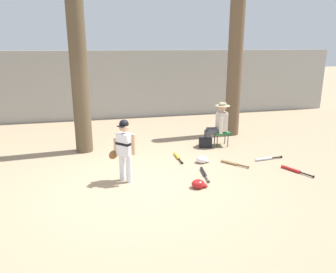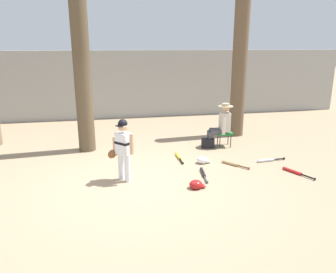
{
  "view_description": "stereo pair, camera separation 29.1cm",
  "coord_description": "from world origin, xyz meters",
  "px_view_note": "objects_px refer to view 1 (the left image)",
  "views": [
    {
      "loc": [
        -0.9,
        -6.13,
        2.73
      ],
      "look_at": [
        0.75,
        0.66,
        0.75
      ],
      "focal_mm": 34.93,
      "sensor_mm": 36.0,
      "label": 1
    },
    {
      "loc": [
        -0.61,
        -6.2,
        2.73
      ],
      "look_at": [
        0.75,
        0.66,
        0.75
      ],
      "focal_mm": 34.93,
      "sensor_mm": 36.0,
      "label": 2
    }
  ],
  "objects_px": {
    "bat_wood_tan": "(231,163)",
    "young_ballplayer": "(124,147)",
    "tree_behind_spectator": "(234,72)",
    "bat_black_composite": "(204,173)",
    "folding_stool": "(221,133)",
    "batting_helmet_white": "(202,160)",
    "handbag_beside_stool": "(205,143)",
    "batting_helmet_red": "(198,184)",
    "bat_aluminum_silver": "(266,159)",
    "bat_red_barrel": "(293,170)",
    "tree_near_player": "(79,71)",
    "bat_yellow_trainer": "(177,157)",
    "seated_spectator": "(218,123)"
  },
  "relations": [
    {
      "from": "handbag_beside_stool",
      "to": "bat_black_composite",
      "type": "height_order",
      "value": "handbag_beside_stool"
    },
    {
      "from": "bat_yellow_trainer",
      "to": "bat_red_barrel",
      "type": "relative_size",
      "value": 1.02
    },
    {
      "from": "bat_yellow_trainer",
      "to": "batting_helmet_red",
      "type": "distance_m",
      "value": 1.79
    },
    {
      "from": "seated_spectator",
      "to": "bat_black_composite",
      "type": "relative_size",
      "value": 1.56
    },
    {
      "from": "tree_behind_spectator",
      "to": "young_ballplayer",
      "type": "height_order",
      "value": "tree_behind_spectator"
    },
    {
      "from": "bat_aluminum_silver",
      "to": "bat_red_barrel",
      "type": "bearing_deg",
      "value": -75.69
    },
    {
      "from": "batting_helmet_red",
      "to": "handbag_beside_stool",
      "type": "bearing_deg",
      "value": 67.1
    },
    {
      "from": "handbag_beside_stool",
      "to": "seated_spectator",
      "type": "bearing_deg",
      "value": 11.64
    },
    {
      "from": "batting_helmet_white",
      "to": "young_ballplayer",
      "type": "bearing_deg",
      "value": -160.97
    },
    {
      "from": "bat_wood_tan",
      "to": "bat_black_composite",
      "type": "xyz_separation_m",
      "value": [
        -0.84,
        -0.43,
        0.0
      ]
    },
    {
      "from": "young_ballplayer",
      "to": "bat_black_composite",
      "type": "height_order",
      "value": "young_ballplayer"
    },
    {
      "from": "folding_stool",
      "to": "handbag_beside_stool",
      "type": "xyz_separation_m",
      "value": [
        -0.49,
        -0.07,
        -0.23
      ]
    },
    {
      "from": "bat_aluminum_silver",
      "to": "batting_helmet_red",
      "type": "xyz_separation_m",
      "value": [
        -2.13,
        -1.13,
        0.04
      ]
    },
    {
      "from": "tree_near_player",
      "to": "bat_wood_tan",
      "type": "height_order",
      "value": "tree_near_player"
    },
    {
      "from": "batting_helmet_red",
      "to": "folding_stool",
      "type": "bearing_deg",
      "value": 58.8
    },
    {
      "from": "batting_helmet_white",
      "to": "tree_behind_spectator",
      "type": "bearing_deg",
      "value": 51.88
    },
    {
      "from": "bat_black_composite",
      "to": "folding_stool",
      "type": "bearing_deg",
      "value": 58.05
    },
    {
      "from": "handbag_beside_stool",
      "to": "bat_aluminum_silver",
      "type": "bearing_deg",
      "value": -50.28
    },
    {
      "from": "tree_near_player",
      "to": "bat_aluminum_silver",
      "type": "distance_m",
      "value": 5.1
    },
    {
      "from": "bat_black_composite",
      "to": "batting_helmet_red",
      "type": "bearing_deg",
      "value": -118.86
    },
    {
      "from": "handbag_beside_stool",
      "to": "batting_helmet_white",
      "type": "bearing_deg",
      "value": -113.65
    },
    {
      "from": "folding_stool",
      "to": "handbag_beside_stool",
      "type": "bearing_deg",
      "value": -172.17
    },
    {
      "from": "handbag_beside_stool",
      "to": "batting_helmet_red",
      "type": "xyz_separation_m",
      "value": [
        -1.03,
        -2.45,
        -0.05
      ]
    },
    {
      "from": "tree_behind_spectator",
      "to": "handbag_beside_stool",
      "type": "height_order",
      "value": "tree_behind_spectator"
    },
    {
      "from": "bat_wood_tan",
      "to": "batting_helmet_red",
      "type": "bearing_deg",
      "value": -138.26
    },
    {
      "from": "young_ballplayer",
      "to": "batting_helmet_white",
      "type": "xyz_separation_m",
      "value": [
        1.91,
        0.66,
        -0.67
      ]
    },
    {
      "from": "seated_spectator",
      "to": "bat_aluminum_silver",
      "type": "xyz_separation_m",
      "value": [
        0.7,
        -1.4,
        -0.61
      ]
    },
    {
      "from": "seated_spectator",
      "to": "bat_yellow_trainer",
      "type": "height_order",
      "value": "seated_spectator"
    },
    {
      "from": "batting_helmet_white",
      "to": "handbag_beside_stool",
      "type": "bearing_deg",
      "value": 66.35
    },
    {
      "from": "tree_near_player",
      "to": "tree_behind_spectator",
      "type": "bearing_deg",
      "value": 8.46
    },
    {
      "from": "bat_aluminum_silver",
      "to": "bat_yellow_trainer",
      "type": "height_order",
      "value": "same"
    },
    {
      "from": "bat_wood_tan",
      "to": "young_ballplayer",
      "type": "bearing_deg",
      "value": -171.39
    },
    {
      "from": "handbag_beside_stool",
      "to": "bat_yellow_trainer",
      "type": "height_order",
      "value": "handbag_beside_stool"
    },
    {
      "from": "seated_spectator",
      "to": "bat_wood_tan",
      "type": "bearing_deg",
      "value": -99.37
    },
    {
      "from": "seated_spectator",
      "to": "batting_helmet_white",
      "type": "distance_m",
      "value": 1.59
    },
    {
      "from": "bat_black_composite",
      "to": "bat_aluminum_silver",
      "type": "bearing_deg",
      "value": 15.88
    },
    {
      "from": "tree_behind_spectator",
      "to": "bat_aluminum_silver",
      "type": "height_order",
      "value": "tree_behind_spectator"
    },
    {
      "from": "bat_black_composite",
      "to": "tree_near_player",
      "type": "bearing_deg",
      "value": 137.93
    },
    {
      "from": "young_ballplayer",
      "to": "folding_stool",
      "type": "distance_m",
      "value": 3.45
    },
    {
      "from": "tree_behind_spectator",
      "to": "batting_helmet_red",
      "type": "xyz_separation_m",
      "value": [
        -2.3,
        -3.57,
        -1.85
      ]
    },
    {
      "from": "handbag_beside_stool",
      "to": "bat_wood_tan",
      "type": "bearing_deg",
      "value": -83.9
    },
    {
      "from": "tree_behind_spectator",
      "to": "bat_red_barrel",
      "type": "relative_size",
      "value": 5.97
    },
    {
      "from": "folding_stool",
      "to": "bat_black_composite",
      "type": "xyz_separation_m",
      "value": [
        -1.18,
        -1.89,
        -0.33
      ]
    },
    {
      "from": "young_ballplayer",
      "to": "folding_stool",
      "type": "bearing_deg",
      "value": 32.6
    },
    {
      "from": "handbag_beside_stool",
      "to": "batting_helmet_white",
      "type": "xyz_separation_m",
      "value": [
        -0.49,
        -1.12,
        -0.05
      ]
    },
    {
      "from": "bat_aluminum_silver",
      "to": "bat_wood_tan",
      "type": "distance_m",
      "value": 0.95
    },
    {
      "from": "folding_stool",
      "to": "batting_helmet_red",
      "type": "xyz_separation_m",
      "value": [
        -1.52,
        -2.52,
        -0.29
      ]
    },
    {
      "from": "tree_behind_spectator",
      "to": "bat_yellow_trainer",
      "type": "distance_m",
      "value": 3.43
    },
    {
      "from": "young_ballplayer",
      "to": "bat_wood_tan",
      "type": "height_order",
      "value": "young_ballplayer"
    },
    {
      "from": "bat_wood_tan",
      "to": "batting_helmet_white",
      "type": "distance_m",
      "value": 0.7
    }
  ]
}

